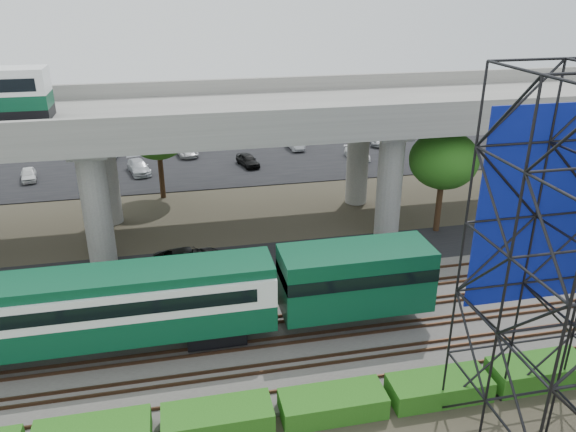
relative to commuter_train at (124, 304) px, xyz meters
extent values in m
plane|color=#474233|center=(7.87, -2.00, -2.88)|extent=(140.00, 140.00, 0.00)
cube|color=slate|center=(7.87, 0.00, -2.78)|extent=(90.00, 12.00, 0.20)
cube|color=black|center=(7.87, 8.50, -2.84)|extent=(90.00, 5.00, 0.08)
cube|color=black|center=(7.87, 32.00, -2.84)|extent=(90.00, 18.00, 0.08)
cube|color=#42606D|center=(7.87, 54.00, -2.87)|extent=(140.00, 40.00, 0.03)
cube|color=#472D1E|center=(7.87, -4.72, -2.60)|extent=(90.00, 0.08, 0.16)
cube|color=#472D1E|center=(7.87, -3.28, -2.60)|extent=(90.00, 0.08, 0.16)
cube|color=#472D1E|center=(7.87, -2.72, -2.60)|extent=(90.00, 0.08, 0.16)
cube|color=#472D1E|center=(7.87, -1.28, -2.60)|extent=(90.00, 0.08, 0.16)
cube|color=#472D1E|center=(7.87, -0.72, -2.60)|extent=(90.00, 0.08, 0.16)
cube|color=#472D1E|center=(7.87, 0.72, -2.60)|extent=(90.00, 0.08, 0.16)
cube|color=#472D1E|center=(7.87, 1.28, -2.60)|extent=(90.00, 0.08, 0.16)
cube|color=#472D1E|center=(7.87, 2.72, -2.60)|extent=(90.00, 0.08, 0.16)
cube|color=#472D1E|center=(7.87, 3.28, -2.60)|extent=(90.00, 0.08, 0.16)
cube|color=#472D1E|center=(7.87, 4.72, -2.60)|extent=(90.00, 0.08, 0.16)
cube|color=black|center=(4.38, 0.00, -2.07)|extent=(3.00, 2.20, 0.90)
cube|color=#094429|center=(-2.12, 0.00, -0.92)|extent=(19.00, 3.00, 1.40)
cube|color=white|center=(-2.12, 0.00, 0.53)|extent=(19.00, 3.00, 1.50)
cube|color=#094429|center=(-2.12, 0.00, 1.53)|extent=(19.00, 2.60, 0.50)
cube|color=black|center=(-1.12, 0.00, 0.58)|extent=(15.00, 3.06, 0.70)
cube|color=#094429|center=(11.88, 0.00, 0.08)|extent=(8.00, 3.00, 3.40)
cube|color=#9E9B93|center=(7.87, 14.00, 5.72)|extent=(80.00, 12.00, 1.20)
cube|color=#9E9B93|center=(7.87, 8.25, 6.87)|extent=(80.00, 0.50, 1.10)
cube|color=#9E9B93|center=(7.87, 19.75, 6.87)|extent=(80.00, 0.50, 1.10)
cylinder|color=#9E9B93|center=(-2.13, 10.50, 1.12)|extent=(1.80, 1.80, 8.00)
cylinder|color=#9E9B93|center=(-2.13, 17.50, 1.12)|extent=(1.80, 1.80, 8.00)
cube|color=#9E9B93|center=(-2.13, 14.00, 4.82)|extent=(2.40, 9.00, 0.60)
cylinder|color=#9E9B93|center=(17.87, 10.50, 1.12)|extent=(1.80, 1.80, 8.00)
cylinder|color=#9E9B93|center=(17.87, 17.50, 1.12)|extent=(1.80, 1.80, 8.00)
cube|color=#9E9B93|center=(17.87, 14.00, 4.82)|extent=(2.40, 9.00, 0.60)
cylinder|color=#9E9B93|center=(35.87, 17.50, 1.12)|extent=(1.80, 1.80, 8.00)
cube|color=#0D1B8F|center=(18.16, -6.95, 6.42)|extent=(8.10, 0.08, 8.25)
cube|color=#1E5713|center=(3.87, -6.30, -2.31)|extent=(4.60, 1.80, 1.15)
cube|color=#1E5713|center=(8.87, -6.30, -2.37)|extent=(4.60, 1.80, 1.03)
cube|color=#1E5713|center=(13.87, -6.30, -2.38)|extent=(4.60, 1.80, 1.01)
cube|color=#1E5713|center=(18.87, -6.30, -2.32)|extent=(4.60, 1.80, 1.12)
cylinder|color=#382314|center=(21.87, 10.50, -0.48)|extent=(0.44, 0.44, 4.80)
ellipsoid|color=#1E5713|center=(21.87, 10.50, 2.72)|extent=(4.94, 4.94, 4.18)
cylinder|color=#382314|center=(1.87, 22.00, -0.48)|extent=(0.44, 0.44, 4.80)
ellipsoid|color=#1E5713|center=(1.87, 22.00, 2.72)|extent=(4.94, 4.94, 4.18)
imported|color=black|center=(3.44, 8.49, -2.16)|extent=(4.64, 2.19, 1.28)
imported|color=white|center=(-10.38, 29.00, -2.24)|extent=(1.93, 3.47, 1.11)
imported|color=#9D9FA5|center=(-3.46, 34.00, -2.14)|extent=(2.00, 4.16, 1.32)
imported|color=#B5B9BE|center=(-0.36, 29.00, -2.19)|extent=(2.68, 4.52, 1.23)
imported|color=silver|center=(4.40, 34.00, -2.23)|extent=(2.72, 4.43, 1.15)
imported|color=black|center=(10.31, 29.00, -2.19)|extent=(2.32, 3.85, 1.22)
imported|color=#989A9F|center=(16.30, 34.00, -2.18)|extent=(1.58, 3.83, 1.23)
imported|color=white|center=(21.86, 29.00, -2.25)|extent=(2.14, 3.97, 1.09)
imported|color=#A9ADB1|center=(26.15, 34.00, -2.17)|extent=(3.15, 4.94, 1.27)
camera|label=1|loc=(2.93, -24.70, 14.73)|focal=35.00mm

